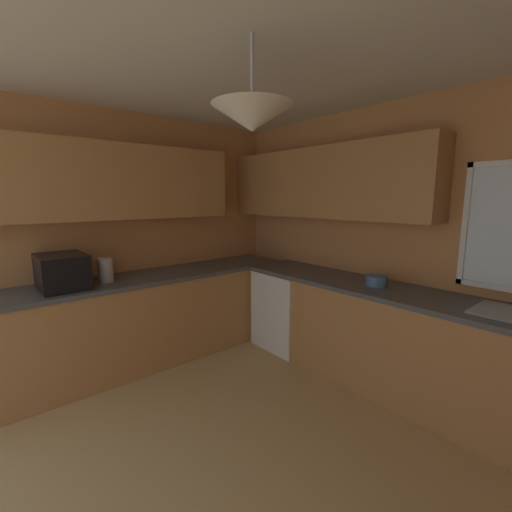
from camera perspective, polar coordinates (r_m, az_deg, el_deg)
The scene contains 8 objects.
ground_plane at distance 2.54m, azimuth -0.55°, elevation -30.99°, with size 9.01×9.01×0.00m, color tan.
room_shell at distance 2.55m, azimuth 2.69°, elevation 11.32°, with size 4.21×3.64×2.56m.
counter_run_left at distance 3.65m, azimuth -18.57°, elevation -10.09°, with size 0.65×3.25×0.89m.
counter_run_back at distance 3.20m, azimuth 23.11°, elevation -13.23°, with size 3.30×0.65×0.89m.
dishwasher at distance 3.88m, azimuth 5.51°, elevation -8.77°, with size 0.60×0.60×0.85m, color white.
microwave at distance 3.32m, azimuth -29.71°, elevation -2.24°, with size 0.48×0.36×0.29m, color black.
kettle at distance 3.39m, azimuth -23.87°, elevation -2.19°, with size 0.13×0.13×0.22m, color #B7B7BC.
bowl at distance 3.16m, azimuth 19.54°, elevation -3.91°, with size 0.18×0.18×0.09m, color #4C7099.
Camera 1 is at (1.48, -1.22, 1.66)m, focal length 23.88 mm.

